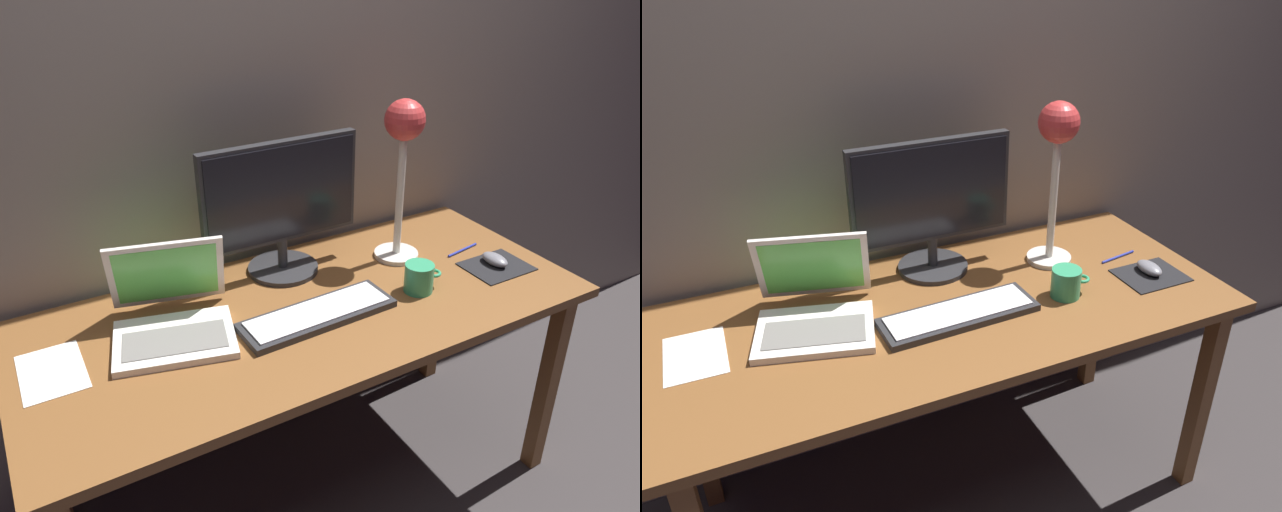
{
  "view_description": "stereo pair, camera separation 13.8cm",
  "coord_description": "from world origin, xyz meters",
  "views": [
    {
      "loc": [
        -0.7,
        -1.27,
        1.67
      ],
      "look_at": [
        0.01,
        -0.05,
        0.92
      ],
      "focal_mm": 34.15,
      "sensor_mm": 36.0,
      "label": 1
    },
    {
      "loc": [
        -0.58,
        -1.34,
        1.67
      ],
      "look_at": [
        0.01,
        -0.05,
        0.92
      ],
      "focal_mm": 34.15,
      "sensor_mm": 36.0,
      "label": 2
    }
  ],
  "objects": [
    {
      "name": "monitor",
      "position": [
        0.03,
        0.22,
        0.97
      ],
      "size": [
        0.5,
        0.22,
        0.42
      ],
      "color": "#28282B",
      "rests_on": "desk"
    },
    {
      "name": "pen",
      "position": [
        0.6,
        0.03,
        0.74
      ],
      "size": [
        0.14,
        0.03,
        0.01
      ],
      "primitive_type": "cylinder",
      "rotation": [
        0.0,
        1.57,
        0.16
      ],
      "color": "#2633A5",
      "rests_on": "desk"
    },
    {
      "name": "desk_lamp",
      "position": [
        0.39,
        0.12,
        1.11
      ],
      "size": [
        0.14,
        0.14,
        0.51
      ],
      "color": "beige",
      "rests_on": "desk"
    },
    {
      "name": "coffee_mug",
      "position": [
        0.32,
        -0.09,
        0.78
      ],
      "size": [
        0.12,
        0.09,
        0.09
      ],
      "color": "#339966",
      "rests_on": "desk"
    },
    {
      "name": "mouse",
      "position": [
        0.63,
        -0.09,
        0.76
      ],
      "size": [
        0.06,
        0.1,
        0.03
      ],
      "primitive_type": "ellipsoid",
      "color": "slate",
      "rests_on": "mousepad"
    },
    {
      "name": "desk",
      "position": [
        0.0,
        0.0,
        0.66
      ],
      "size": [
        1.6,
        0.7,
        0.74
      ],
      "color": "brown",
      "rests_on": "ground"
    },
    {
      "name": "laptop",
      "position": [
        -0.36,
        0.09,
        0.8
      ],
      "size": [
        0.37,
        0.37,
        0.23
      ],
      "color": "silver",
      "rests_on": "desk"
    },
    {
      "name": "back_wall",
      "position": [
        0.0,
        0.4,
        1.3
      ],
      "size": [
        4.8,
        0.06,
        2.6
      ],
      "primitive_type": "cube",
      "color": "gray",
      "rests_on": "ground"
    },
    {
      "name": "ground_plane",
      "position": [
        0.0,
        0.0,
        0.0
      ],
      "size": [
        4.8,
        4.8,
        0.0
      ],
      "primitive_type": "plane",
      "color": "#383333",
      "rests_on": "ground"
    },
    {
      "name": "mousepad",
      "position": [
        0.62,
        -0.1,
        0.74
      ],
      "size": [
        0.2,
        0.16,
        0.0
      ],
      "primitive_type": "cube",
      "color": "black",
      "rests_on": "desk"
    },
    {
      "name": "paper_sheet_near_mouse",
      "position": [
        -0.68,
        0.05,
        0.74
      ],
      "size": [
        0.15,
        0.21,
        0.0
      ],
      "primitive_type": "cube",
      "rotation": [
        0.0,
        0.0,
        -0.01
      ],
      "color": "white",
      "rests_on": "desk"
    },
    {
      "name": "keyboard_main",
      "position": [
        -0.01,
        -0.07,
        0.75
      ],
      "size": [
        0.44,
        0.15,
        0.03
      ],
      "color": "#28282B",
      "rests_on": "desk"
    }
  ]
}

